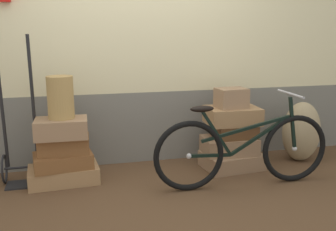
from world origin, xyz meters
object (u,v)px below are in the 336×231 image
Objects in this scene: suitcase_0 at (64,174)px; luggage_trolley at (21,148)px; suitcase_4 at (232,160)px; suitcase_7 at (232,116)px; suitcase_8 at (231,98)px; suitcase_6 at (234,131)px; bicycle at (243,150)px; suitcase_3 at (61,128)px; suitcase_5 at (229,145)px; suitcase_2 at (64,145)px; suitcase_1 at (63,161)px; burlap_sack at (301,132)px; wicker_basket at (60,97)px.

luggage_trolley is (-0.39, 0.11, 0.27)m from suitcase_0.
suitcase_7 is (0.00, 0.03, 0.49)m from suitcase_4.
suitcase_8 is at bearing 140.20° from suitcase_4.
suitcase_4 is at bearing -166.99° from suitcase_6.
bicycle is (1.66, -0.51, 0.28)m from suitcase_0.
suitcase_3 is 0.86× the size of suitcase_5.
suitcase_3 is 0.80× the size of suitcase_4.
luggage_trolley is (-0.41, 0.12, -0.04)m from suitcase_2.
suitcase_5 is 1.02× the size of suitcase_7.
suitcase_2 is 0.85× the size of suitcase_5.
suitcase_3 reaches higher than suitcase_0.
suitcase_1 is 0.38× the size of luggage_trolley.
suitcase_4 is (1.76, -0.02, 0.00)m from suitcase_0.
suitcase_6 is 0.79× the size of suitcase_7.
suitcase_0 is 1.37× the size of suitcase_3.
burlap_sack is (0.89, 0.03, 0.09)m from suitcase_5.
burlap_sack reaches higher than suitcase_0.
suitcase_8 is at bearing -3.64° from suitcase_0.
wicker_basket is at bearing -177.23° from suitcase_5.
suitcase_8 is at bearing -145.66° from suitcase_7.
suitcase_5 reaches higher than suitcase_4.
wicker_basket reaches higher than suitcase_1.
suitcase_4 is 1.11× the size of suitcase_7.
bicycle reaches higher than suitcase_5.
suitcase_6 is 1.08× the size of wicker_basket.
suitcase_5 is at bearing -143.68° from suitcase_7.
suitcase_3 is at bearing -85.94° from suitcase_1.
suitcase_3 is (0.00, -0.04, 0.48)m from suitcase_0.
bicycle reaches higher than burlap_sack.
suitcase_3 is 1.56× the size of suitcase_8.
suitcase_7 is (-0.02, 0.03, 0.16)m from suitcase_6.
wicker_basket is (-0.00, -0.00, 0.46)m from suitcase_2.
suitcase_7 is at bearing -179.50° from burlap_sack.
suitcase_0 is 0.48m from suitcase_3.
burlap_sack is at bearing -3.45° from suitcase_4.
luggage_trolley reaches higher than wicker_basket.
suitcase_1 reaches higher than suitcase_4.
suitcase_8 is at bearing -6.00° from suitcase_1.
suitcase_1 is 0.80× the size of burlap_sack.
burlap_sack reaches higher than suitcase_4.
suitcase_2 is at bearing -177.39° from suitcase_5.
suitcase_0 is 1.09× the size of suitcase_4.
suitcase_8 reaches higher than suitcase_3.
luggage_trolley reaches higher than suitcase_7.
suitcase_0 is 1.22× the size of suitcase_1.
suitcase_2 reaches higher than suitcase_0.
suitcase_7 is 1.37× the size of wicker_basket.
wicker_basket reaches higher than suitcase_8.
wicker_basket is (-1.75, 0.00, 0.77)m from suitcase_4.
bicycle reaches higher than suitcase_6.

